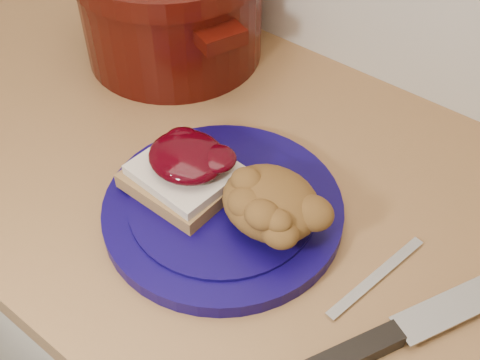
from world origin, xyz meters
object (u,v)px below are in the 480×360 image
Objects in this scene: plate at (223,209)px; dutch_oven at (172,5)px; butter_knife at (376,277)px; chef_knife at (384,340)px.

plate is 0.77× the size of dutch_oven.
chef_knife is at bearing -136.05° from butter_knife.
plate is 0.91× the size of chef_knife.
dutch_oven is at bearing 142.10° from plate.
butter_knife is (0.19, 0.03, -0.01)m from plate.
plate and chef_knife have the same top height.
plate is 0.36m from dutch_oven.
butter_knife is at bearing 9.93° from plate.
plate is at bearing -37.90° from dutch_oven.
chef_knife reaches higher than butter_knife.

